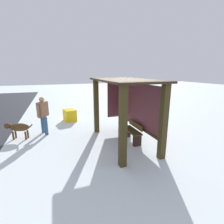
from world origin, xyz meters
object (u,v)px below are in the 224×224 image
grit_bin (70,115)px  person_walking (43,113)px  bus_shelter (128,99)px  dog (18,128)px  bench_left_inside (132,133)px

grit_bin → person_walking: bearing=-37.1°
bus_shelter → dog: bearing=-111.8°
bench_left_inside → dog: bench_left_inside is taller
bus_shelter → dog: size_ratio=3.12×
bus_shelter → person_walking: 3.65m
person_walking → bus_shelter: bearing=58.8°
bench_left_inside → grit_bin: (-3.59, -2.00, -0.04)m
bus_shelter → bench_left_inside: 1.30m
bus_shelter → grit_bin: (-3.48, -1.84, -1.32)m
person_walking → grit_bin: size_ratio=2.31×
bench_left_inside → person_walking: 3.83m
person_walking → bench_left_inside: bearing=58.6°
person_walking → dog: 1.10m
person_walking → dog: (0.25, -0.96, -0.47)m
bench_left_inside → grit_bin: bench_left_inside is taller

